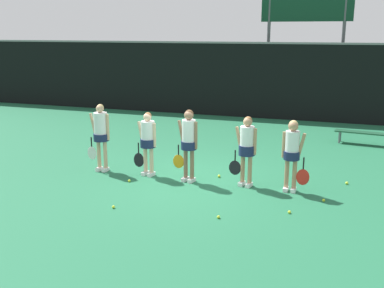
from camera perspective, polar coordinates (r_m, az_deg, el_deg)
The scene contains 18 objects.
ground_plane at distance 11.30m, azimuth 0.10°, elevation -4.61°, with size 140.00×140.00×0.00m, color #216642.
fence_windscreen at distance 19.30m, azimuth 8.47°, elevation 8.00°, with size 60.00×0.08×3.19m.
scoreboard at distance 20.35m, azimuth 14.35°, elevation 16.11°, with size 3.81×0.15×5.75m.
bench_courtside at distance 15.75m, azimuth 20.96°, elevation 1.23°, with size 1.83×0.56×0.42m.
player_0 at distance 12.03m, azimuth -11.51°, elevation 1.57°, with size 0.68×0.41×1.80m.
player_1 at distance 11.49m, azimuth -5.64°, elevation 0.71°, with size 0.67×0.40×1.65m.
player_2 at distance 10.94m, azimuth -0.43°, elevation 0.66°, with size 0.66×0.38×1.80m.
player_3 at distance 10.70m, azimuth 6.97°, elevation -0.16°, with size 0.67×0.39×1.70m.
player_4 at distance 10.52m, azimuth 12.62°, elevation -0.69°, with size 0.66×0.37×1.69m.
tennis_ball_0 at distance 9.53m, azimuth 12.26°, elevation -8.44°, with size 0.07×0.07×0.07m, color #CCE033.
tennis_ball_1 at distance 12.52m, azimuth -1.79°, elevation -2.56°, with size 0.07×0.07×0.07m, color #CCE033.
tennis_ball_2 at distance 12.11m, azimuth 13.78°, elevation -3.58°, with size 0.07×0.07×0.07m, color #CCE033.
tennis_ball_3 at distance 9.10m, azimuth 3.38°, elevation -9.23°, with size 0.07×0.07×0.07m, color #CCE033.
tennis_ball_4 at distance 11.52m, azimuth 3.45°, elevation -4.08°, with size 0.07×0.07×0.07m, color #CCE033.
tennis_ball_5 at distance 10.34m, azimuth 16.38°, elevation -6.86°, with size 0.06×0.06×0.06m, color #CCE033.
tennis_ball_6 at distance 11.27m, azimuth -7.98°, elevation -4.65°, with size 0.06×0.06×0.06m, color #CCE033.
tennis_ball_7 at distance 9.71m, azimuth -9.94°, elevation -7.88°, with size 0.07×0.07×0.07m, color #CCE033.
tennis_ball_8 at distance 11.62m, azimuth 19.07°, elevation -4.71°, with size 0.07×0.07×0.07m, color #CCE033.
Camera 1 is at (3.40, -10.14, 3.65)m, focal length 42.00 mm.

